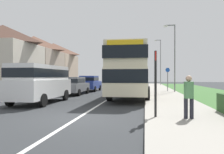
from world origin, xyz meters
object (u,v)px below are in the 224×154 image
Objects in this scene: parked_van_white at (41,81)px; street_lamp_far at (160,60)px; bus_stop_sign at (156,79)px; parked_car_blue at (90,83)px; pedestrian_at_stop at (189,95)px; double_decker_bus at (131,70)px; street_lamp_mid at (174,53)px; parked_car_grey at (73,85)px; cycle_route_sign at (168,78)px.

street_lamp_far reaches higher than parked_van_white.
parked_van_white is 8.03m from bus_stop_sign.
parked_car_blue reaches higher than pedestrian_at_stop.
street_lamp_far reaches higher than pedestrian_at_stop.
street_lamp_far is at bearing 63.03° from parked_car_blue.
street_lamp_mid reaches higher than double_decker_bus.
double_decker_bus is 6.71× the size of pedestrian_at_stop.
double_decker_bus reaches higher than parked_car_blue.
double_decker_bus is 6.67m from street_lamp_mid.
double_decker_bus is 24.32m from street_lamp_far.
parked_car_blue is 2.62× the size of pedestrian_at_stop.
bus_stop_sign reaches higher than parked_car_grey.
street_lamp_mid is at bearing 21.70° from parked_car_grey.
street_lamp_far reaches higher than double_decker_bus.
street_lamp_far is (9.05, 28.68, 3.35)m from parked_van_white.
pedestrian_at_stop is at bearing -64.20° from parked_car_blue.
double_decker_bus is at bearing 99.18° from bus_stop_sign.
street_lamp_mid is (9.14, 9.90, 2.56)m from parked_van_white.
street_lamp_mid is (8.93, -1.41, 3.00)m from parked_car_blue.
bus_stop_sign is at bearing -94.03° from street_lamp_far.
parked_car_grey is 1.02× the size of parked_car_blue.
parked_car_blue is at bearing 171.05° from street_lamp_mid.
double_decker_bus is 7.14m from parked_van_white.
cycle_route_sign is at bearing 87.17° from pedestrian_at_stop.
parked_car_blue is (0.21, 11.31, -0.44)m from parked_van_white.
parked_van_white is 2.11× the size of bus_stop_sign.
parked_car_grey is 5.05m from parked_car_blue.
pedestrian_at_stop is 0.66× the size of cycle_route_sign.
parked_car_blue is (-5.03, 6.51, -1.21)m from double_decker_bus.
street_lamp_mid reaches higher than parked_van_white.
parked_car_grey is 12.61m from bus_stop_sign.
parked_van_white is 13.70m from cycle_route_sign.
pedestrian_at_stop is at bearing -30.10° from parked_van_white.
double_decker_bus is 1.35× the size of street_lamp_far.
parked_car_blue is 19.86m from street_lamp_far.
pedestrian_at_stop is (2.65, -9.37, -1.17)m from double_decker_bus.
parked_car_blue is at bearing 175.44° from cycle_route_sign.
street_lamp_mid is (0.50, -0.73, 2.50)m from cycle_route_sign.
street_lamp_far is at bearing 88.69° from cycle_route_sign.
street_lamp_far is (1.16, 33.25, 3.75)m from pedestrian_at_stop.
cycle_route_sign reaches higher than pedestrian_at_stop.
street_lamp_mid reaches higher than pedestrian_at_stop.
bus_stop_sign is 0.38× the size of street_lamp_mid.
bus_stop_sign is 14.69m from street_lamp_mid.
bus_stop_sign reaches higher than cycle_route_sign.
parked_van_white reaches higher than pedestrian_at_stop.
parked_van_white is at bearing 146.87° from bus_stop_sign.
street_lamp_far is at bearing 88.00° from pedestrian_at_stop.
bus_stop_sign is (6.72, -4.39, 0.17)m from parked_van_white.
double_decker_bus is at bearing 105.79° from pedestrian_at_stop.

